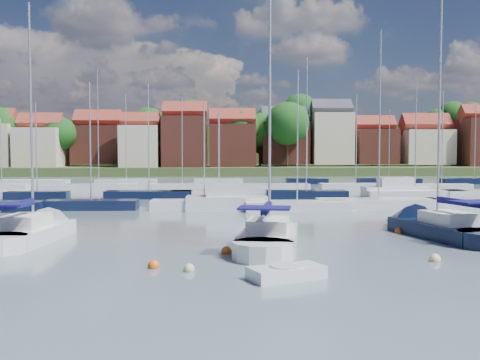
{
  "coord_description": "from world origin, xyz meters",
  "views": [
    {
      "loc": [
        -5.97,
        -26.2,
        5.01
      ],
      "look_at": [
        -4.4,
        14.0,
        2.9
      ],
      "focal_mm": 40.0,
      "sensor_mm": 36.0,
      "label": 1
    }
  ],
  "objects": [
    {
      "name": "sailboat_left",
      "position": [
        -16.5,
        5.21,
        0.36
      ],
      "size": [
        3.87,
        10.88,
        14.52
      ],
      "rotation": [
        0.0,
        0.0,
        1.47
      ],
      "color": "silver",
      "rests_on": "ground"
    },
    {
      "name": "far_shore_town",
      "position": [
        2.23,
        132.67,
        4.61
      ],
      "size": [
        212.46,
        90.0,
        22.27
      ],
      "color": "#404D26",
      "rests_on": "ground"
    },
    {
      "name": "buoy_b",
      "position": [
        -7.24,
        -3.93,
        0.0
      ],
      "size": [
        0.46,
        0.46,
        0.46
      ],
      "primitive_type": "sphere",
      "color": "beige",
      "rests_on": "ground"
    },
    {
      "name": "ground",
      "position": [
        0.0,
        40.0,
        0.0
      ],
      "size": [
        260.0,
        260.0,
        0.0
      ],
      "primitive_type": "plane",
      "color": "#4B5A66",
      "rests_on": "ground"
    },
    {
      "name": "sailboat_centre",
      "position": [
        -3.15,
        3.01,
        0.36
      ],
      "size": [
        4.68,
        11.28,
        14.91
      ],
      "rotation": [
        0.0,
        0.0,
        1.4
      ],
      "color": "silver",
      "rests_on": "ground"
    },
    {
      "name": "buoy_e",
      "position": [
        5.14,
        6.27,
        0.0
      ],
      "size": [
        0.45,
        0.45,
        0.45
      ],
      "primitive_type": "sphere",
      "color": "#D85914",
      "rests_on": "ground"
    },
    {
      "name": "marina_field",
      "position": [
        1.91,
        35.15,
        0.43
      ],
      "size": [
        79.62,
        41.41,
        15.93
      ],
      "color": "silver",
      "rests_on": "ground"
    },
    {
      "name": "buoy_d",
      "position": [
        3.9,
        -2.33,
        0.0
      ],
      "size": [
        0.53,
        0.53,
        0.53
      ],
      "primitive_type": "sphere",
      "color": "beige",
      "rests_on": "ground"
    },
    {
      "name": "buoy_g",
      "position": [
        -8.8,
        -3.25,
        0.0
      ],
      "size": [
        0.52,
        0.52,
        0.52
      ],
      "primitive_type": "sphere",
      "color": "#D85914",
      "rests_on": "ground"
    },
    {
      "name": "buoy_c",
      "position": [
        -5.61,
        -0.02,
        0.0
      ],
      "size": [
        0.52,
        0.52,
        0.52
      ],
      "primitive_type": "sphere",
      "color": "#D85914",
      "rests_on": "ground"
    },
    {
      "name": "sailboat_navy",
      "position": [
        6.84,
        5.79,
        0.36
      ],
      "size": [
        5.58,
        11.57,
        15.52
      ],
      "rotation": [
        0.0,
        0.0,
        1.82
      ],
      "color": "black",
      "rests_on": "ground"
    },
    {
      "name": "tender",
      "position": [
        -3.32,
        -5.44,
        0.25
      ],
      "size": [
        3.28,
        2.44,
        0.64
      ],
      "rotation": [
        0.0,
        0.0,
        0.4
      ],
      "color": "silver",
      "rests_on": "ground"
    }
  ]
}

